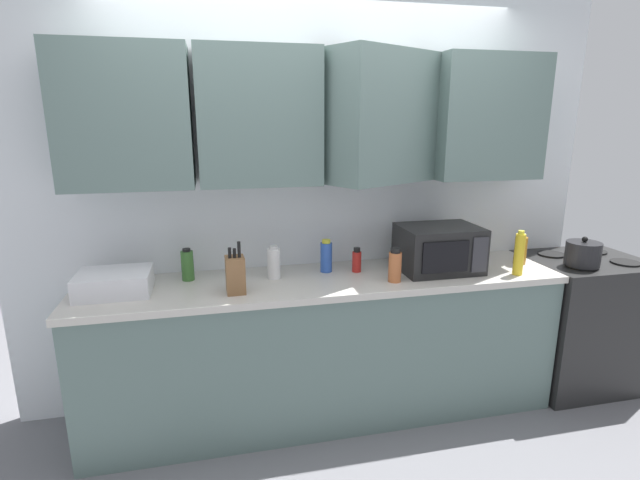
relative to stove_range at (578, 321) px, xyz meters
The scene contains 14 objects.
wall_back_with_cabinets 2.15m from the stove_range, behind, with size 3.73×0.61×2.60m.
counter_run 1.81m from the stove_range, behind, with size 2.86×0.63×0.90m.
stove_range is the anchor object (origin of this frame).
kettle 0.58m from the stove_range, 140.53° to the right, with size 0.21×0.21×0.19m.
microwave 1.24m from the stove_range, behind, with size 0.48×0.37×0.28m.
dish_rack 3.03m from the stove_range, behind, with size 0.38×0.30×0.12m, color silver.
knife_block 2.41m from the stove_range, behind, with size 0.10×0.12×0.29m.
bottle_yellow_mustard 0.90m from the stove_range, 164.44° to the right, with size 0.06×0.06×0.27m.
bottle_red_sauce 1.68m from the stove_range, behind, with size 0.06×0.06×0.15m.
bottle_spice_jar 1.54m from the stove_range, behind, with size 0.07×0.07×0.20m.
bottle_blue_cleaner 1.87m from the stove_range, behind, with size 0.07×0.07×0.20m.
bottle_white_jar 2.18m from the stove_range, behind, with size 0.08×0.08×0.20m.
bottle_green_oil 2.67m from the stove_range, behind, with size 0.07×0.07×0.19m.
bottle_amber_vinegar 0.75m from the stove_range, behind, with size 0.08×0.08×0.20m.
Camera 1 is at (-0.63, -2.93, 1.82)m, focal length 26.81 mm.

